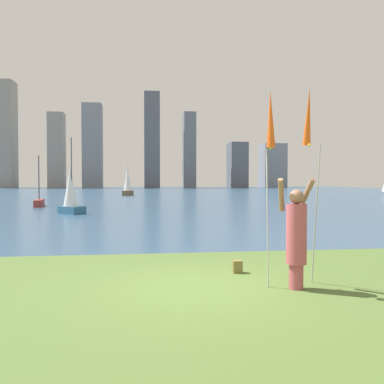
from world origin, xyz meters
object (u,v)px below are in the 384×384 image
(kite_flag_right, at_px, (309,121))
(sailboat_0, at_px, (71,193))
(bag, at_px, (237,267))
(sailboat_4, at_px, (128,183))
(person, at_px, (296,234))
(sailboat_2, at_px, (39,202))
(kite_flag_left, at_px, (270,124))

(kite_flag_right, bearing_deg, sailboat_0, 113.18)
(bag, relative_size, sailboat_0, 0.06)
(bag, height_order, sailboat_0, sailboat_0)
(kite_flag_right, relative_size, sailboat_4, 0.87)
(sailboat_4, bearing_deg, person, -84.56)
(sailboat_2, bearing_deg, bag, -67.79)
(person, height_order, bag, person)
(kite_flag_left, xyz_separation_m, bag, (-0.29, 1.33, -2.88))
(kite_flag_left, distance_m, kite_flag_right, 1.10)
(sailboat_0, bearing_deg, kite_flag_right, -66.82)
(sailboat_0, distance_m, sailboat_4, 29.69)
(person, distance_m, sailboat_4, 47.80)
(sailboat_0, xyz_separation_m, sailboat_2, (-3.56, 7.31, -0.92))
(bag, bearing_deg, kite_flag_right, -32.36)
(kite_flag_left, bearing_deg, sailboat_4, 94.88)
(sailboat_2, bearing_deg, kite_flag_right, -65.98)
(sailboat_4, bearing_deg, bag, -85.34)
(sailboat_2, bearing_deg, sailboat_0, -64.04)
(kite_flag_right, bearing_deg, kite_flag_left, -150.41)
(sailboat_0, bearing_deg, kite_flag_left, -70.09)
(sailboat_4, bearing_deg, kite_flag_left, -85.12)
(sailboat_4, bearing_deg, kite_flag_right, -83.91)
(person, xyz_separation_m, bag, (-0.77, 1.40, -0.87))
(person, xyz_separation_m, sailboat_4, (-4.53, 47.58, 0.64))
(person, bearing_deg, kite_flag_right, 36.94)
(kite_flag_left, bearing_deg, bag, 102.32)
(sailboat_2, relative_size, sailboat_4, 0.88)
(bag, distance_m, sailboat_4, 46.37)
(person, relative_size, sailboat_0, 0.45)
(sailboat_4, bearing_deg, sailboat_2, -105.06)
(kite_flag_right, relative_size, bag, 14.43)
(bag, distance_m, sailboat_0, 17.75)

